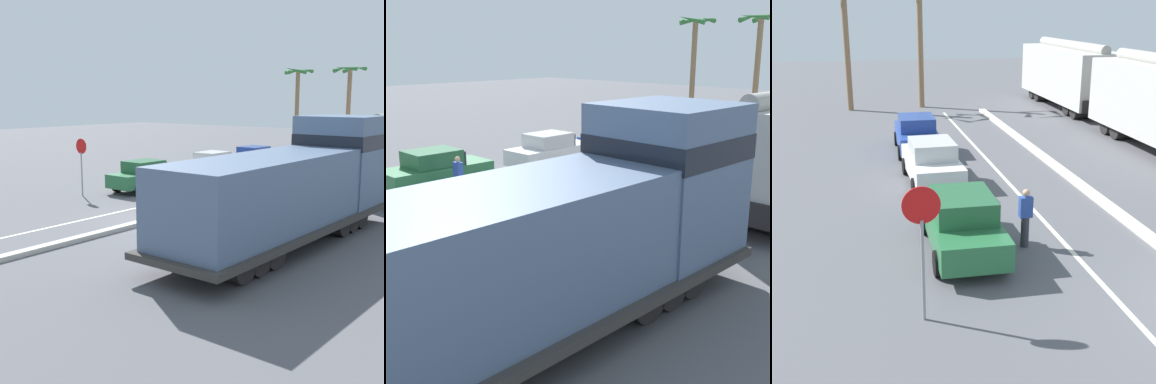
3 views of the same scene
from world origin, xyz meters
The scene contains 12 objects.
ground_plane centered at (0.00, 0.00, 0.00)m, with size 120.00×120.00×0.00m, color #56565B.
median_curb centered at (0.00, 6.00, 0.08)m, with size 0.36×36.00×0.16m, color beige.
lane_stripe centered at (-2.40, 6.00, 0.00)m, with size 0.14×36.00×0.01m, color silver.
locomotive centered at (5.75, 0.52, 1.80)m, with size 3.10×11.61×4.20m.
parked_car_green centered at (-5.23, 4.44, 0.82)m, with size 1.88×4.22×1.62m.
parked_car_white centered at (-5.15, 10.31, 0.82)m, with size 1.92×4.24×1.62m.
parked_car_blue centered at (-5.14, 14.97, 0.82)m, with size 1.91×4.24×1.62m.
cyclist centered at (1.34, -0.96, 0.82)m, with size 1.71×0.50×1.71m.
stop_sign centered at (-6.64, 1.36, 2.02)m, with size 0.76×0.08×2.88m.
palm_tree_near centered at (-3.47, 26.30, 5.15)m, with size 2.24×2.21×7.48m.
palm_tree_far centered at (-7.96, 26.07, 5.32)m, with size 2.65×2.78×7.46m.
pedestrian_by_cars centered at (-3.53, 4.36, 0.85)m, with size 0.34×0.22×1.62m.
Camera 1 is at (14.35, -15.72, 4.92)m, focal length 50.00 mm.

